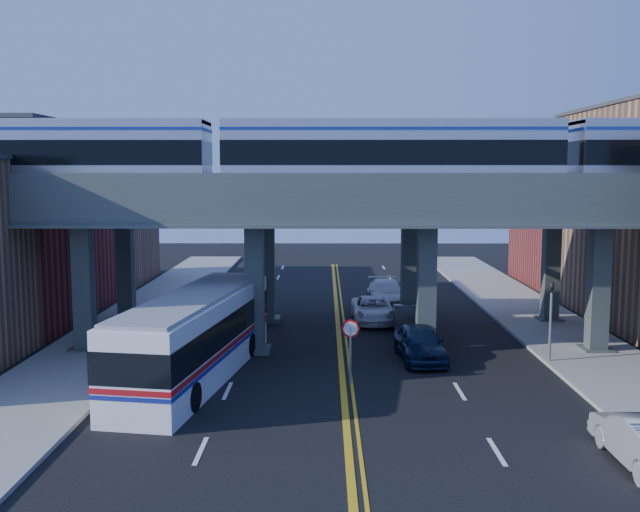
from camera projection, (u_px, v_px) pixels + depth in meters
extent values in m
plane|color=black|center=(345.00, 408.00, 25.60)|extent=(120.00, 120.00, 0.00)
cube|color=gray|center=(110.00, 340.00, 35.60)|extent=(5.00, 70.00, 0.16)
cube|color=gray|center=(570.00, 341.00, 35.44)|extent=(5.00, 70.00, 0.16)
cube|color=maroon|center=(17.00, 224.00, 40.98)|extent=(8.00, 14.00, 11.00)
cube|color=#9E7151|center=(91.00, 231.00, 54.06)|extent=(8.00, 10.00, 8.00)
cube|color=maroon|center=(579.00, 225.00, 53.74)|extent=(8.00, 10.00, 9.00)
cube|color=#444F4B|center=(84.00, 289.00, 33.28)|extent=(0.85, 0.85, 6.00)
cube|color=#444F4B|center=(255.00, 289.00, 33.22)|extent=(0.85, 0.85, 6.00)
cube|color=#444F4B|center=(426.00, 290.00, 33.16)|extent=(0.85, 0.85, 6.00)
cube|color=#444F4B|center=(598.00, 290.00, 33.11)|extent=(0.85, 0.85, 6.00)
cube|color=#4B5651|center=(341.00, 210.00, 32.76)|extent=(52.00, 3.60, 1.40)
cube|color=#444F4B|center=(126.00, 269.00, 40.23)|extent=(0.85, 0.85, 6.00)
cube|color=#444F4B|center=(267.00, 269.00, 40.17)|extent=(0.85, 0.85, 6.00)
cube|color=#444F4B|center=(409.00, 269.00, 40.12)|extent=(0.85, 0.85, 6.00)
cube|color=#444F4B|center=(551.00, 269.00, 40.06)|extent=(0.85, 0.85, 6.00)
cube|color=#4B5651|center=(338.00, 204.00, 39.71)|extent=(52.00, 3.60, 1.40)
cube|color=black|center=(149.00, 192.00, 32.73)|extent=(2.19, 2.19, 0.25)
cube|color=#AFB1B9|center=(42.00, 155.00, 32.56)|extent=(15.12, 2.89, 3.18)
cube|color=black|center=(42.00, 151.00, 32.54)|extent=(15.14, 2.95, 1.09)
cube|color=black|center=(284.00, 192.00, 32.68)|extent=(2.19, 2.19, 0.25)
cube|color=black|center=(495.00, 192.00, 32.61)|extent=(2.19, 2.19, 0.25)
cube|color=#AFB1B9|center=(390.00, 154.00, 32.45)|extent=(15.12, 2.89, 3.18)
cube|color=black|center=(390.00, 151.00, 32.43)|extent=(15.14, 2.95, 1.09)
cube|color=black|center=(632.00, 192.00, 32.57)|extent=(2.19, 2.19, 0.25)
cylinder|color=slate|center=(350.00, 356.00, 28.44)|extent=(0.09, 0.09, 2.30)
cylinder|color=red|center=(351.00, 329.00, 28.31)|extent=(0.76, 0.04, 0.76)
cylinder|color=slate|center=(550.00, 329.00, 31.30)|extent=(0.12, 0.12, 3.20)
imported|color=black|center=(552.00, 283.00, 31.07)|extent=(0.15, 0.18, 0.90)
cube|color=white|center=(196.00, 338.00, 29.27)|extent=(4.78, 13.17, 3.33)
cube|color=black|center=(196.00, 328.00, 29.22)|extent=(4.85, 13.22, 1.13)
cube|color=#B21419|center=(196.00, 345.00, 29.31)|extent=(4.84, 13.22, 0.19)
cylinder|color=black|center=(158.00, 395.00, 25.36)|extent=(3.03, 1.52, 1.07)
cylinder|color=black|center=(223.00, 344.00, 32.94)|extent=(3.03, 1.52, 1.07)
imported|color=#0F1C39|center=(420.00, 343.00, 32.04)|extent=(2.20, 4.80, 1.60)
imported|color=#2B2B2D|center=(410.00, 321.00, 36.88)|extent=(1.76, 4.66, 1.52)
imported|color=white|center=(373.00, 310.00, 40.32)|extent=(2.40, 5.06, 1.40)
imported|color=silver|center=(386.00, 294.00, 45.02)|extent=(2.33, 5.58, 1.61)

